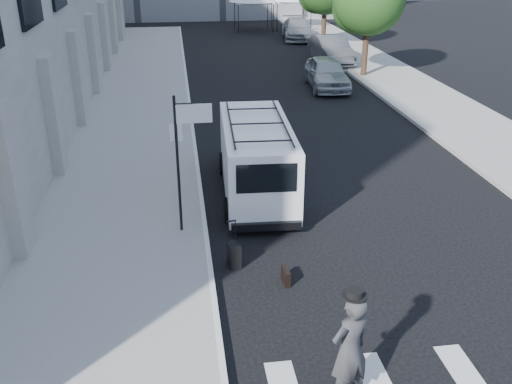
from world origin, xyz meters
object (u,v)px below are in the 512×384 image
object	(u,v)px
businessman	(350,350)
parked_car_b	(331,50)
cargo_van	(256,157)
briefcase	(286,276)
parked_car_c	(297,29)
suitcase	(234,255)
parked_car_a	(327,73)

from	to	relation	value
businessman	parked_car_b	bearing A→B (deg)	-128.43
cargo_van	parked_car_b	distance (m)	19.72
briefcase	parked_car_c	xyz separation A→B (m)	(7.02, 32.48, 0.58)
cargo_van	suitcase	bearing A→B (deg)	-102.40
businessman	suitcase	bearing A→B (deg)	-96.60
briefcase	suitcase	bearing A→B (deg)	137.52
businessman	briefcase	xyz separation A→B (m)	(-0.34, 3.56, -0.84)
cargo_van	parked_car_c	size ratio (longest dim) A/B	1.12
parked_car_b	businessman	bearing A→B (deg)	-105.69
parked_car_a	parked_car_c	world-z (taller)	parked_car_a
cargo_van	parked_car_b	bearing A→B (deg)	71.28
businessman	cargo_van	size ratio (longest dim) A/B	0.35
businessman	cargo_van	distance (m)	8.51
businessman	parked_car_a	xyz separation A→B (m)	(5.03, 20.88, -0.24)
briefcase	suitcase	size ratio (longest dim) A/B	0.40
businessman	parked_car_b	distance (m)	27.73
suitcase	parked_car_c	bearing A→B (deg)	65.18
suitcase	cargo_van	xyz separation A→B (m)	(1.09, 4.08, 0.84)
suitcase	parked_car_b	distance (m)	23.92
businessman	parked_car_a	size ratio (longest dim) A/B	0.44
briefcase	parked_car_b	xyz separation A→B (m)	(7.17, 23.32, 0.65)
suitcase	briefcase	bearing A→B (deg)	-49.52
suitcase	cargo_van	bearing A→B (deg)	64.59
parked_car_b	parked_car_c	xyz separation A→B (m)	(-0.15, 9.17, -0.06)
suitcase	parked_car_c	world-z (taller)	parked_car_c
cargo_van	businessman	bearing A→B (deg)	-85.38
briefcase	parked_car_a	distance (m)	18.14
briefcase	parked_car_c	bearing A→B (deg)	74.36
briefcase	parked_car_c	world-z (taller)	parked_car_c
businessman	parked_car_b	xyz separation A→B (m)	(6.83, 26.88, -0.20)
businessman	parked_car_a	bearing A→B (deg)	-127.71
briefcase	cargo_van	size ratio (longest dim) A/B	0.08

